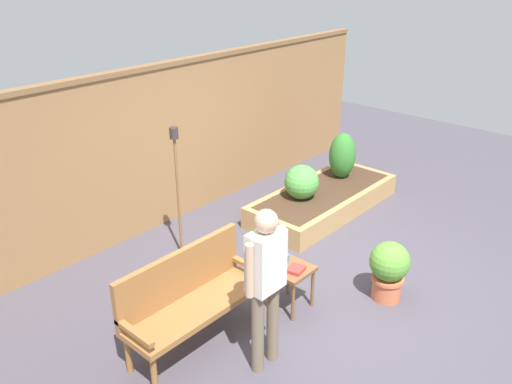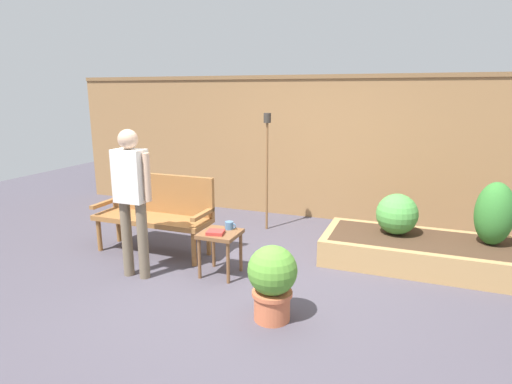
% 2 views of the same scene
% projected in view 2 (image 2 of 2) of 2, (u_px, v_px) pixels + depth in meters
% --- Properties ---
extents(ground_plane, '(14.00, 14.00, 0.00)m').
position_uv_depth(ground_plane, '(251.00, 284.00, 4.37)').
color(ground_plane, '#47424C').
extents(fence_back, '(8.40, 0.14, 2.16)m').
position_uv_depth(fence_back, '(314.00, 147.00, 6.47)').
color(fence_back, olive).
rests_on(fence_back, ground_plane).
extents(garden_bench, '(1.44, 0.48, 0.94)m').
position_uv_depth(garden_bench, '(156.00, 208.00, 5.18)').
color(garden_bench, '#936033').
rests_on(garden_bench, ground_plane).
extents(side_table, '(0.40, 0.40, 0.48)m').
position_uv_depth(side_table, '(220.00, 239.00, 4.50)').
color(side_table, brown).
rests_on(side_table, ground_plane).
extents(cup_on_table, '(0.13, 0.09, 0.08)m').
position_uv_depth(cup_on_table, '(229.00, 225.00, 4.57)').
color(cup_on_table, teal).
rests_on(cup_on_table, side_table).
extents(book_on_table, '(0.20, 0.18, 0.04)m').
position_uv_depth(book_on_table, '(216.00, 232.00, 4.42)').
color(book_on_table, '#B2332D').
rests_on(book_on_table, side_table).
extents(potted_boxwood, '(0.43, 0.43, 0.67)m').
position_uv_depth(potted_boxwood, '(272.00, 279.00, 3.61)').
color(potted_boxwood, '#C66642').
rests_on(potted_boxwood, ground_plane).
extents(raised_planter_bed, '(2.40, 1.00, 0.30)m').
position_uv_depth(raised_planter_bed, '(432.00, 253.00, 4.79)').
color(raised_planter_bed, '#AD8451').
rests_on(raised_planter_bed, ground_plane).
extents(shrub_near_bench, '(0.47, 0.47, 0.47)m').
position_uv_depth(shrub_near_bench, '(397.00, 214.00, 4.93)').
color(shrub_near_bench, brown).
rests_on(shrub_near_bench, raised_planter_bed).
extents(shrub_far_corner, '(0.39, 0.39, 0.69)m').
position_uv_depth(shrub_far_corner, '(494.00, 214.00, 4.56)').
color(shrub_far_corner, brown).
rests_on(shrub_far_corner, raised_planter_bed).
extents(tiki_torch, '(0.10, 0.10, 1.64)m').
position_uv_depth(tiki_torch, '(267.00, 151.00, 5.85)').
color(tiki_torch, brown).
rests_on(tiki_torch, ground_plane).
extents(person_by_bench, '(0.47, 0.20, 1.56)m').
position_uv_depth(person_by_bench, '(131.00, 191.00, 4.34)').
color(person_by_bench, '#70604C').
rests_on(person_by_bench, ground_plane).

